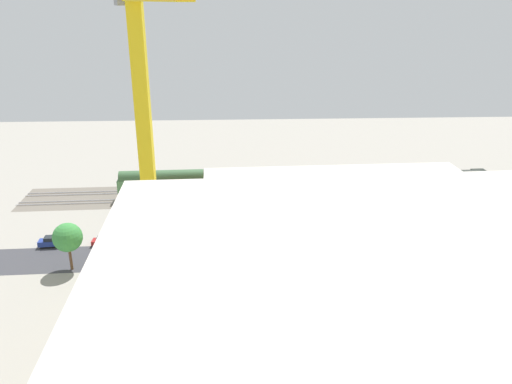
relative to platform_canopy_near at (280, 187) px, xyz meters
The scene contains 26 objects.
ground_plane 17.11m from the platform_canopy_near, 109.92° to the left, with size 190.83×190.83×0.00m, color gray.
rail_bed 10.31m from the platform_canopy_near, 126.68° to the right, with size 119.27×13.22×0.01m, color #665E54.
street_asphalt 21.10m from the platform_canopy_near, 105.87° to the left, with size 119.27×9.00×0.01m, color #38383D.
track_rails 10.24m from the platform_canopy_near, 126.68° to the right, with size 119.21×10.53×0.12m.
platform_canopy_near is the anchor object (origin of this frame).
platform_canopy_far 7.57m from the platform_canopy_near, 80.70° to the right, with size 52.96×6.16×4.22m.
locomotive 42.46m from the platform_canopy_near, 166.06° to the right, with size 15.89×3.14×4.99m.
freight_coach_far 24.89m from the platform_canopy_near, 11.58° to the right, with size 18.20×3.57×6.30m.
parked_car_0 24.73m from the platform_canopy_near, 138.42° to the left, with size 4.40×2.09×1.82m.
parked_car_1 19.34m from the platform_canopy_near, 119.71° to the left, with size 4.02×1.85×1.70m.
parked_car_2 16.41m from the platform_canopy_near, 93.90° to the left, with size 4.46×2.15×1.70m.
parked_car_3 18.16m from the platform_canopy_near, 67.51° to the left, with size 4.30×1.85×1.68m.
parked_car_4 22.22m from the platform_canopy_near, 47.63° to the left, with size 4.68×1.95×1.80m.
parked_car_5 29.29m from the platform_canopy_near, 35.37° to the left, with size 4.05×1.81×1.88m.
parked_car_6 35.77m from the platform_canopy_near, 27.31° to the left, with size 4.26×1.83×1.62m.
parked_car_7 43.66m from the platform_canopy_near, 22.04° to the left, with size 4.79×2.07×1.81m.
construction_building 44.33m from the platform_canopy_near, 94.15° to the left, with size 31.43×19.65×19.08m, color yellow.
construction_roof_slab 46.55m from the platform_canopy_near, 94.15° to the left, with size 32.03×20.25×0.40m, color #B7B2A8.
tower_crane 54.34m from the platform_canopy_near, 69.63° to the left, with size 9.44×22.25×40.88m.
box_truck_0 30.46m from the platform_canopy_near, 101.45° to the left, with size 9.70×2.49×3.40m.
street_tree_0 37.88m from the platform_canopy_near, 140.69° to the left, with size 5.50×5.50×8.35m.
street_tree_1 41.64m from the platform_canopy_near, 143.55° to the left, with size 5.89×5.89×8.96m.
street_tree_2 42.67m from the platform_canopy_near, 35.15° to the left, with size 4.49×4.49×7.77m.
street_tree_3 33.95m from the platform_canopy_near, 130.92° to the left, with size 5.43×5.43×7.64m.
street_tree_4 38.59m from the platform_canopy_near, 141.20° to the left, with size 4.81×4.81×7.10m.
traffic_light 26.41m from the platform_canopy_near, 36.10° to the left, with size 0.50×0.36×6.37m.
Camera 1 is at (15.12, 79.86, 39.42)m, focal length 35.58 mm.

